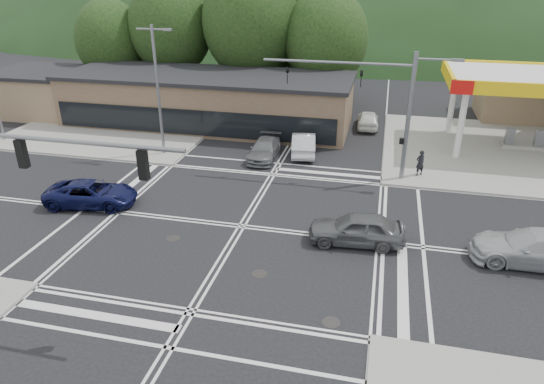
% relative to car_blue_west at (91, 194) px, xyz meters
% --- Properties ---
extents(ground, '(120.00, 120.00, 0.00)m').
position_rel_car_blue_west_xyz_m(ground, '(9.01, -0.50, -0.71)').
color(ground, black).
rests_on(ground, ground).
extents(sidewalk_ne, '(16.00, 16.00, 0.15)m').
position_rel_car_blue_west_xyz_m(sidewalk_ne, '(24.01, 14.50, -0.63)').
color(sidewalk_ne, gray).
rests_on(sidewalk_ne, ground).
extents(sidewalk_nw, '(16.00, 16.00, 0.15)m').
position_rel_car_blue_west_xyz_m(sidewalk_nw, '(-5.99, 14.50, -0.63)').
color(sidewalk_nw, gray).
rests_on(sidewalk_nw, ground).
extents(gas_station_canopy, '(12.32, 8.34, 5.75)m').
position_rel_car_blue_west_xyz_m(gas_station_canopy, '(26.00, 15.49, 4.33)').
color(gas_station_canopy, silver).
rests_on(gas_station_canopy, ground).
extents(convenience_store, '(10.00, 6.00, 3.80)m').
position_rel_car_blue_west_xyz_m(convenience_store, '(29.01, 24.50, 1.19)').
color(convenience_store, '#846B4F').
rests_on(convenience_store, ground).
extents(commercial_row, '(24.00, 8.00, 4.00)m').
position_rel_car_blue_west_xyz_m(commercial_row, '(1.01, 16.50, 1.29)').
color(commercial_row, brown).
rests_on(commercial_row, ground).
extents(commercial_nw, '(8.00, 7.00, 3.60)m').
position_rel_car_blue_west_xyz_m(commercial_nw, '(-14.99, 16.50, 1.09)').
color(commercial_nw, '#846B4F').
rests_on(commercial_nw, ground).
extents(hill_north, '(252.00, 126.00, 140.00)m').
position_rel_car_blue_west_xyz_m(hill_north, '(9.01, 89.50, -0.71)').
color(hill_north, '#1E3417').
rests_on(hill_north, ground).
extents(tree_n_a, '(8.00, 8.00, 11.75)m').
position_rel_car_blue_west_xyz_m(tree_n_a, '(-4.99, 23.50, 6.43)').
color(tree_n_a, '#382619').
rests_on(tree_n_a, ground).
extents(tree_n_b, '(9.00, 9.00, 12.98)m').
position_rel_car_blue_west_xyz_m(tree_n_b, '(3.01, 23.50, 7.09)').
color(tree_n_b, '#382619').
rests_on(tree_n_b, ground).
extents(tree_n_c, '(7.60, 7.60, 10.87)m').
position_rel_car_blue_west_xyz_m(tree_n_c, '(10.01, 23.50, 5.78)').
color(tree_n_c, '#382619').
rests_on(tree_n_c, ground).
extents(tree_n_d, '(6.80, 6.80, 9.76)m').
position_rel_car_blue_west_xyz_m(tree_n_d, '(-10.99, 22.50, 5.13)').
color(tree_n_d, '#382619').
rests_on(tree_n_d, ground).
extents(tree_n_e, '(8.40, 8.40, 11.98)m').
position_rel_car_blue_west_xyz_m(tree_n_e, '(7.01, 27.50, 6.44)').
color(tree_n_e, '#382619').
rests_on(tree_n_e, ground).
extents(streetlight_nw, '(2.50, 0.25, 9.00)m').
position_rel_car_blue_west_xyz_m(streetlight_nw, '(0.57, 8.50, 4.34)').
color(streetlight_nw, slate).
rests_on(streetlight_nw, ground).
extents(signal_mast_ne, '(11.65, 0.30, 8.00)m').
position_rel_car_blue_west_xyz_m(signal_mast_ne, '(15.96, 7.70, 4.37)').
color(signal_mast_ne, slate).
rests_on(signal_mast_ne, ground).
extents(signal_mast_sw, '(9.14, 0.28, 8.00)m').
position_rel_car_blue_west_xyz_m(signal_mast_sw, '(2.62, -8.70, 4.41)').
color(signal_mast_sw, slate).
rests_on(signal_mast_sw, ground).
extents(car_blue_west, '(5.40, 3.16, 1.41)m').
position_rel_car_blue_west_xyz_m(car_blue_west, '(0.00, 0.00, 0.00)').
color(car_blue_west, '#0D1039').
rests_on(car_blue_west, ground).
extents(car_grey_center, '(4.78, 2.24, 1.58)m').
position_rel_car_blue_west_xyz_m(car_grey_center, '(14.97, -0.80, 0.09)').
color(car_grey_center, '#525457').
rests_on(car_grey_center, ground).
extents(car_silver_east, '(5.62, 2.31, 1.63)m').
position_rel_car_blue_west_xyz_m(car_silver_east, '(23.00, -0.80, 0.11)').
color(car_silver_east, '#ACAEB3').
rests_on(car_silver_east, ground).
extents(car_queue_a, '(2.39, 4.93, 1.56)m').
position_rel_car_blue_west_xyz_m(car_queue_a, '(10.29, 11.09, 0.07)').
color(car_queue_a, '#B7BBBF').
rests_on(car_queue_a, ground).
extents(car_queue_b, '(1.91, 4.30, 1.44)m').
position_rel_car_blue_west_xyz_m(car_queue_b, '(14.51, 18.50, 0.01)').
color(car_queue_b, white).
rests_on(car_queue_b, ground).
extents(car_northbound, '(1.98, 4.62, 1.33)m').
position_rel_car_blue_west_xyz_m(car_northbound, '(7.77, 9.51, -0.04)').
color(car_northbound, '#5D6062').
rests_on(car_northbound, ground).
extents(pedestrian, '(0.73, 0.66, 1.67)m').
position_rel_car_blue_west_xyz_m(pedestrian, '(18.32, 8.46, 0.28)').
color(pedestrian, black).
rests_on(pedestrian, sidewalk_ne).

